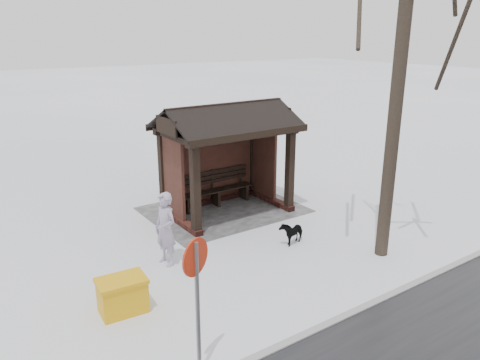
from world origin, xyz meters
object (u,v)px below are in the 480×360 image
grit_bin (122,295)px  road_sign (196,278)px  bus_shelter (224,136)px  pedestrian (166,229)px  dog (292,232)px

grit_bin → road_sign: 2.55m
bus_shelter → road_sign: size_ratio=1.64×
bus_shelter → grit_bin: bearing=37.3°
bus_shelter → grit_bin: bus_shelter is taller
bus_shelter → grit_bin: (4.26, 3.25, -1.83)m
pedestrian → grit_bin: 1.99m
pedestrian → dog: (-2.96, 0.73, -0.54)m
pedestrian → dog: 3.09m
grit_bin → road_sign: road_sign is taller
bus_shelter → dog: 3.33m
bus_shelter → pedestrian: size_ratio=2.19×
dog → road_sign: (4.11, 2.70, 1.31)m
bus_shelter → grit_bin: size_ratio=3.97×
road_sign → dog: bearing=-171.6°
pedestrian → road_sign: (1.15, 3.43, 0.78)m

